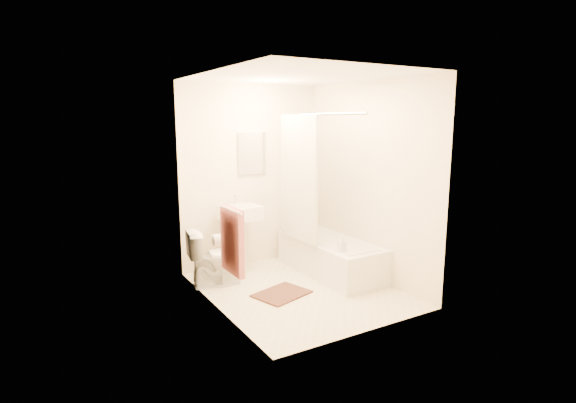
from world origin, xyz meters
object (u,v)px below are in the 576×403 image
bathtub (331,256)px  soap_bottle (342,244)px  toilet (216,258)px  sink (240,236)px  bath_mat (282,294)px

bathtub → soap_bottle: bearing=-111.9°
toilet → bathtub: 1.46m
sink → bath_mat: bearing=-90.8°
toilet → soap_bottle: bearing=-115.0°
soap_bottle → toilet: bearing=145.6°
sink → toilet: bearing=-150.2°
bathtub → soap_bottle: soap_bottle is taller
sink → soap_bottle: bearing=-59.8°
toilet → bath_mat: bearing=-134.0°
bath_mat → soap_bottle: soap_bottle is taller
sink → soap_bottle: (0.77, -1.14, 0.06)m
bath_mat → soap_bottle: (0.72, -0.16, 0.51)m
sink → soap_bottle: 1.37m
bath_mat → soap_bottle: size_ratio=3.15×
bathtub → bath_mat: size_ratio=2.62×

